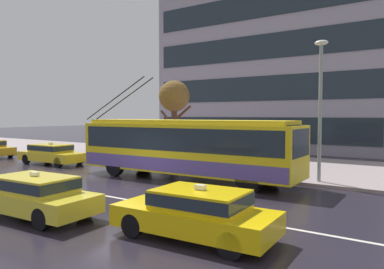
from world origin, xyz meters
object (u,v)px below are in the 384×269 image
at_px(taxi_queued_behind_bus, 52,153).
at_px(street_tree_bare, 174,99).
at_px(street_lamp, 320,98).
at_px(pedestrian_approaching_curb, 172,141).
at_px(taxi_oncoming_near, 33,194).
at_px(pedestrian_at_shelter, 175,137).
at_px(bus_shelter, 212,134).
at_px(taxi_oncoming_far, 197,211).
at_px(trolleybus, 185,147).

bearing_deg(taxi_queued_behind_bus, street_tree_bare, 33.86).
bearing_deg(street_lamp, pedestrian_approaching_curb, -179.94).
bearing_deg(taxi_oncoming_near, pedestrian_approaching_curb, 103.18).
xyz_separation_m(pedestrian_at_shelter, street_tree_bare, (-0.60, 0.72, 2.42)).
height_order(taxi_oncoming_near, pedestrian_approaching_curb, pedestrian_approaching_curb).
height_order(pedestrian_at_shelter, street_tree_bare, street_tree_bare).
height_order(bus_shelter, pedestrian_approaching_curb, bus_shelter).
height_order(taxi_oncoming_far, street_lamp, street_lamp).
height_order(taxi_oncoming_near, pedestrian_at_shelter, pedestrian_at_shelter).
bearing_deg(taxi_oncoming_far, trolleybus, 127.07).
distance_m(taxi_oncoming_far, street_lamp, 9.77).
distance_m(pedestrian_at_shelter, pedestrian_approaching_curb, 1.29).
relative_size(trolleybus, pedestrian_at_shelter, 6.06).
xyz_separation_m(taxi_oncoming_near, taxi_oncoming_far, (5.36, 1.12, -0.00)).
xyz_separation_m(trolleybus, street_lamp, (5.79, 2.31, 2.31)).
height_order(taxi_queued_behind_bus, pedestrian_at_shelter, pedestrian_at_shelter).
bearing_deg(taxi_oncoming_near, street_lamp, 60.13).
distance_m(taxi_oncoming_near, pedestrian_approaching_curb, 10.65).
xyz_separation_m(bus_shelter, pedestrian_approaching_curb, (-2.06, -1.12, -0.40)).
xyz_separation_m(trolleybus, taxi_oncoming_near, (-0.15, -8.03, -0.90)).
bearing_deg(street_tree_bare, taxi_queued_behind_bus, -146.14).
relative_size(taxi_queued_behind_bus, pedestrian_approaching_curb, 2.54).
relative_size(bus_shelter, street_tree_bare, 0.80).
bearing_deg(street_lamp, street_tree_bare, 169.10).
relative_size(taxi_oncoming_near, street_lamp, 0.73).
xyz_separation_m(taxi_queued_behind_bus, taxi_oncoming_near, (10.17, -7.80, -0.00)).
bearing_deg(street_tree_bare, taxi_oncoming_near, -73.39).
relative_size(pedestrian_approaching_curb, street_lamp, 0.30).
distance_m(trolleybus, bus_shelter, 3.48).
bearing_deg(pedestrian_at_shelter, pedestrian_approaching_curb, -61.50).
distance_m(taxi_queued_behind_bus, street_lamp, 16.62).
xyz_separation_m(taxi_queued_behind_bus, street_tree_bare, (6.53, 4.38, 3.49)).
bearing_deg(street_lamp, taxi_queued_behind_bus, -171.03).
distance_m(trolleybus, taxi_oncoming_far, 8.70).
relative_size(taxi_oncoming_far, bus_shelter, 1.03).
xyz_separation_m(taxi_queued_behind_bus, street_lamp, (16.10, 2.54, 3.21)).
distance_m(trolleybus, taxi_queued_behind_bus, 10.35).
distance_m(trolleybus, pedestrian_approaching_curb, 3.44).
bearing_deg(taxi_oncoming_near, taxi_oncoming_far, 11.84).
distance_m(taxi_oncoming_far, pedestrian_at_shelter, 13.36).
bearing_deg(taxi_queued_behind_bus, pedestrian_at_shelter, 27.17).
relative_size(taxi_oncoming_near, taxi_oncoming_far, 1.09).
bearing_deg(taxi_oncoming_near, pedestrian_at_shelter, 104.82).
height_order(pedestrian_at_shelter, pedestrian_approaching_curb, pedestrian_at_shelter).
relative_size(taxi_queued_behind_bus, pedestrian_at_shelter, 2.35).
bearing_deg(bus_shelter, pedestrian_at_shelter, 179.80).
bearing_deg(pedestrian_at_shelter, trolleybus, -47.17).
relative_size(bus_shelter, street_lamp, 0.66).
relative_size(street_lamp, street_tree_bare, 1.22).
distance_m(pedestrian_at_shelter, street_tree_bare, 2.60).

